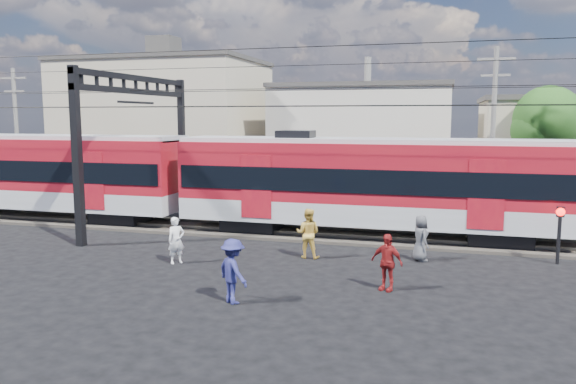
% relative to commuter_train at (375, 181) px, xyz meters
% --- Properties ---
extents(ground, '(120.00, 120.00, 0.00)m').
position_rel_commuter_train_xyz_m(ground, '(-0.98, -8.00, -2.40)').
color(ground, black).
rests_on(ground, ground).
extents(track_bed, '(70.00, 3.40, 0.12)m').
position_rel_commuter_train_xyz_m(track_bed, '(-0.98, 0.00, -2.34)').
color(track_bed, '#2D2823').
rests_on(track_bed, ground).
extents(rail_near, '(70.00, 0.12, 0.12)m').
position_rel_commuter_train_xyz_m(rail_near, '(-0.98, -0.75, -2.22)').
color(rail_near, '#59544C').
rests_on(rail_near, track_bed).
extents(rail_far, '(70.00, 0.12, 0.12)m').
position_rel_commuter_train_xyz_m(rail_far, '(-0.98, 0.75, -2.22)').
color(rail_far, '#59544C').
rests_on(rail_far, track_bed).
extents(commuter_train, '(50.30, 3.08, 4.17)m').
position_rel_commuter_train_xyz_m(commuter_train, '(0.00, 0.00, 0.00)').
color(commuter_train, black).
rests_on(commuter_train, ground).
extents(catenary, '(70.00, 9.30, 7.52)m').
position_rel_commuter_train_xyz_m(catenary, '(-9.63, -0.00, 2.73)').
color(catenary, black).
rests_on(catenary, ground).
extents(building_west, '(14.28, 10.20, 9.30)m').
position_rel_commuter_train_xyz_m(building_west, '(-17.98, 16.00, 2.25)').
color(building_west, tan).
rests_on(building_west, ground).
extents(building_midwest, '(12.24, 12.24, 7.30)m').
position_rel_commuter_train_xyz_m(building_midwest, '(-2.98, 19.00, 1.25)').
color(building_midwest, beige).
rests_on(building_midwest, ground).
extents(utility_pole_mid, '(1.80, 0.24, 8.50)m').
position_rel_commuter_train_xyz_m(utility_pole_mid, '(5.02, 7.00, 2.13)').
color(utility_pole_mid, slate).
rests_on(utility_pole_mid, ground).
extents(utility_pole_west, '(1.80, 0.24, 8.00)m').
position_rel_commuter_train_xyz_m(utility_pole_west, '(-22.98, 6.00, 1.88)').
color(utility_pole_west, slate).
rests_on(utility_pole_west, ground).
extents(tree_near, '(3.82, 3.64, 6.72)m').
position_rel_commuter_train_xyz_m(tree_near, '(8.21, 10.09, 2.26)').
color(tree_near, '#382619').
rests_on(tree_near, ground).
extents(pedestrian_a, '(0.69, 0.70, 1.62)m').
position_rel_commuter_train_xyz_m(pedestrian_a, '(-6.12, -5.90, -1.59)').
color(pedestrian_a, white).
rests_on(pedestrian_a, ground).
extents(pedestrian_b, '(0.89, 0.70, 1.80)m').
position_rel_commuter_train_xyz_m(pedestrian_b, '(-1.90, -3.94, -1.50)').
color(pedestrian_b, gold).
rests_on(pedestrian_b, ground).
extents(pedestrian_c, '(1.32, 1.22, 1.79)m').
position_rel_commuter_train_xyz_m(pedestrian_c, '(-2.70, -9.30, -1.51)').
color(pedestrian_c, navy).
rests_on(pedestrian_c, ground).
extents(pedestrian_d, '(1.08, 0.75, 1.70)m').
position_rel_commuter_train_xyz_m(pedestrian_d, '(1.22, -7.03, -1.55)').
color(pedestrian_d, maroon).
rests_on(pedestrian_d, ground).
extents(pedestrian_e, '(0.84, 0.95, 1.63)m').
position_rel_commuter_train_xyz_m(pedestrian_e, '(2.02, -3.27, -1.59)').
color(pedestrian_e, '#434448').
rests_on(pedestrian_e, ground).
extents(crossing_signal, '(0.29, 0.29, 2.02)m').
position_rel_commuter_train_xyz_m(crossing_signal, '(6.62, -2.47, -1.00)').
color(crossing_signal, black).
rests_on(crossing_signal, ground).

